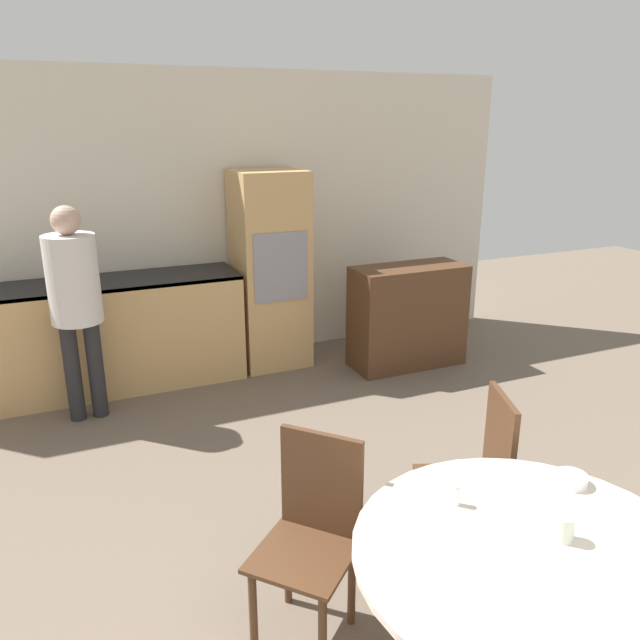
% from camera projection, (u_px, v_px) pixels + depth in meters
% --- Properties ---
extents(wall_back, '(6.01, 0.05, 2.60)m').
position_uv_depth(wall_back, '(209.00, 221.00, 5.61)').
color(wall_back, silver).
rests_on(wall_back, ground_plane).
extents(kitchen_counter, '(2.27, 0.60, 0.93)m').
position_uv_depth(kitchen_counter, '(103.00, 334.00, 5.17)').
color(kitchen_counter, tan).
rests_on(kitchen_counter, ground_plane).
extents(oven_unit, '(0.61, 0.59, 1.76)m').
position_uv_depth(oven_unit, '(270.00, 270.00, 5.62)').
color(oven_unit, tan).
rests_on(oven_unit, ground_plane).
extents(sideboard, '(1.03, 0.45, 0.93)m').
position_uv_depth(sideboard, '(407.00, 316.00, 5.68)').
color(sideboard, '#51331E').
rests_on(sideboard, ground_plane).
extents(dining_table, '(1.27, 1.27, 0.74)m').
position_uv_depth(dining_table, '(526.00, 598.00, 2.25)').
color(dining_table, '#51331E').
rests_on(dining_table, ground_plane).
extents(chair_far_left, '(0.56, 0.56, 0.91)m').
position_uv_depth(chair_far_left, '(313.00, 527.00, 2.69)').
color(chair_far_left, '#51331E').
rests_on(chair_far_left, ground_plane).
extents(chair_far_right, '(0.52, 0.52, 0.91)m').
position_uv_depth(chair_far_right, '(479.00, 471.00, 3.11)').
color(chair_far_right, '#51331E').
rests_on(chair_far_right, ground_plane).
extents(person_standing, '(0.36, 0.36, 1.61)m').
position_uv_depth(person_standing, '(75.00, 292.00, 4.48)').
color(person_standing, '#262628').
rests_on(person_standing, ground_plane).
extents(cup, '(0.07, 0.07, 0.10)m').
position_uv_depth(cup, '(564.00, 528.00, 2.23)').
color(cup, silver).
rests_on(cup, dining_table).
extents(bowl_near, '(0.14, 0.14, 0.04)m').
position_uv_depth(bowl_near, '(571.00, 479.00, 2.58)').
color(bowl_near, silver).
rests_on(bowl_near, dining_table).
extents(salt_shaker, '(0.03, 0.03, 0.09)m').
position_uv_depth(salt_shaker, '(456.00, 495.00, 2.44)').
color(salt_shaker, white).
rests_on(salt_shaker, dining_table).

